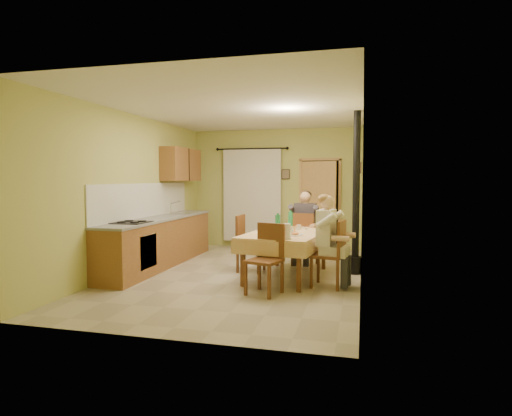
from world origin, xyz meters
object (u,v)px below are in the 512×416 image
(chair_near, at_px, (265,274))
(man_far, at_px, (305,219))
(chair_far, at_px, (305,250))
(chair_right, at_px, (329,268))
(stove_flue, at_px, (356,215))
(chair_left, at_px, (250,255))
(man_right, at_px, (328,230))
(dining_table, at_px, (287,255))

(chair_near, bearing_deg, man_far, -80.41)
(chair_far, distance_m, chair_right, 1.65)
(chair_near, height_order, stove_flue, stove_flue)
(chair_left, bearing_deg, chair_right, 64.57)
(chair_right, bearing_deg, stove_flue, -10.11)
(chair_far, xyz_separation_m, man_right, (0.56, -1.54, 0.59))
(man_far, bearing_deg, stove_flue, -21.47)
(stove_flue, bearing_deg, chair_near, -126.54)
(chair_right, height_order, stove_flue, stove_flue)
(dining_table, height_order, chair_right, chair_right)
(chair_near, height_order, chair_left, chair_near)
(chair_far, height_order, chair_near, chair_far)
(chair_near, bearing_deg, man_right, -126.13)
(dining_table, bearing_deg, chair_near, -89.24)
(chair_left, height_order, man_far, man_far)
(dining_table, xyz_separation_m, chair_right, (0.73, -0.47, -0.09))
(man_right, xyz_separation_m, stove_flue, (0.39, 1.03, 0.15))
(chair_far, distance_m, man_far, 0.59)
(chair_right, bearing_deg, dining_table, 66.81)
(chair_near, distance_m, chair_right, 1.06)
(dining_table, height_order, man_far, man_far)
(dining_table, bearing_deg, chair_left, 164.92)
(chair_far, relative_size, man_far, 0.72)
(chair_left, bearing_deg, stove_flue, 100.93)
(man_right, bearing_deg, stove_flue, -10.91)
(chair_far, bearing_deg, chair_near, -89.88)
(dining_table, relative_size, chair_far, 2.06)
(dining_table, xyz_separation_m, chair_near, (-0.13, -1.10, -0.09))
(chair_left, distance_m, man_right, 1.72)
(chair_near, bearing_deg, chair_left, -50.29)
(chair_right, xyz_separation_m, stove_flue, (0.37, 1.03, 0.73))
(chair_left, distance_m, man_far, 1.31)
(dining_table, relative_size, stove_flue, 0.74)
(chair_right, distance_m, man_right, 0.59)
(chair_left, bearing_deg, man_right, 64.40)
(chair_near, height_order, chair_right, chair_right)
(dining_table, distance_m, chair_right, 0.88)
(chair_far, bearing_deg, stove_flue, -20.72)
(chair_left, distance_m, stove_flue, 1.97)
(chair_near, distance_m, stove_flue, 2.19)
(man_far, bearing_deg, chair_right, -62.24)
(chair_right, xyz_separation_m, man_right, (-0.02, 0.00, 0.59))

